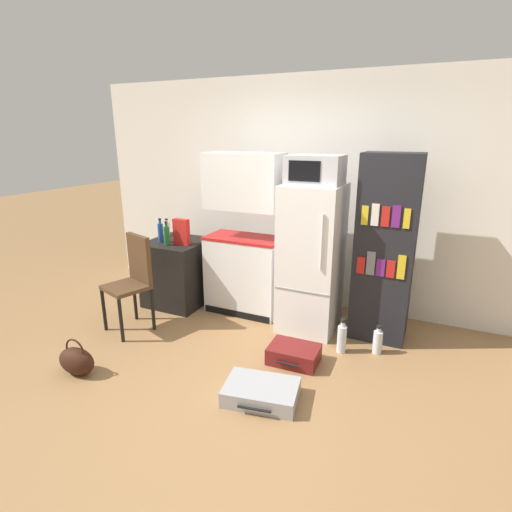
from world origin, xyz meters
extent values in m
plane|color=olive|center=(0.00, 0.00, 0.00)|extent=(24.00, 24.00, 0.00)
cube|color=white|center=(0.20, 2.00, 1.33)|extent=(6.40, 0.10, 2.66)
cube|color=black|center=(-1.53, 1.25, 0.39)|extent=(0.67, 0.70, 0.78)
cube|color=white|center=(-0.68, 1.37, 0.43)|extent=(0.86, 0.45, 0.87)
cube|color=#B21E1E|center=(-0.68, 1.37, 0.88)|extent=(0.88, 0.46, 0.03)
cube|color=white|center=(-0.68, 1.37, 1.52)|extent=(0.86, 0.38, 0.60)
cube|color=black|center=(-0.68, 1.15, 0.04)|extent=(0.82, 0.01, 0.08)
cube|color=white|center=(0.13, 1.29, 0.77)|extent=(0.58, 0.62, 1.54)
cube|color=gray|center=(0.13, 0.98, 0.52)|extent=(0.56, 0.01, 0.01)
cylinder|color=silver|center=(0.32, 0.97, 1.05)|extent=(0.02, 0.02, 0.54)
cube|color=#B7B7BC|center=(0.13, 1.29, 1.68)|extent=(0.53, 0.39, 0.28)
cube|color=black|center=(0.09, 1.10, 1.68)|extent=(0.31, 0.01, 0.19)
cube|color=black|center=(0.84, 1.40, 0.93)|extent=(0.55, 0.40, 1.85)
cube|color=red|center=(0.66, 1.19, 0.80)|extent=(0.08, 0.01, 0.16)
cube|color=slate|center=(0.75, 1.19, 0.84)|extent=(0.08, 0.01, 0.23)
cube|color=#661E75|center=(0.84, 1.19, 0.80)|extent=(0.08, 0.01, 0.17)
cube|color=red|center=(0.93, 1.19, 0.80)|extent=(0.08, 0.01, 0.17)
cube|color=gold|center=(1.02, 1.19, 0.84)|extent=(0.07, 0.01, 0.23)
cube|color=gold|center=(0.66, 1.19, 1.29)|extent=(0.06, 0.01, 0.18)
cube|color=silver|center=(0.75, 1.19, 1.30)|extent=(0.07, 0.01, 0.20)
cube|color=red|center=(0.84, 1.19, 1.29)|extent=(0.07, 0.01, 0.18)
cube|color=#661E75|center=(0.93, 1.19, 1.30)|extent=(0.07, 0.01, 0.20)
cube|color=gold|center=(1.02, 1.19, 1.29)|extent=(0.06, 0.01, 0.18)
cylinder|color=white|center=(-1.80, 1.43, 0.87)|extent=(0.07, 0.07, 0.17)
cylinder|color=white|center=(-1.80, 1.43, 0.97)|extent=(0.03, 0.03, 0.03)
cylinder|color=black|center=(-1.80, 1.43, 0.99)|extent=(0.04, 0.04, 0.02)
cylinder|color=#1E6028|center=(-1.53, 1.06, 0.89)|extent=(0.07, 0.07, 0.22)
cylinder|color=#1E6028|center=(-1.53, 1.06, 1.02)|extent=(0.03, 0.03, 0.04)
cylinder|color=black|center=(-1.53, 1.06, 1.05)|extent=(0.03, 0.03, 0.02)
cylinder|color=#1E47A3|center=(-1.67, 1.14, 0.90)|extent=(0.06, 0.06, 0.22)
cylinder|color=#1E47A3|center=(-1.67, 1.14, 1.03)|extent=(0.03, 0.03, 0.04)
cylinder|color=black|center=(-1.67, 1.14, 1.06)|extent=(0.03, 0.03, 0.02)
cylinder|color=silver|center=(-1.52, 1.26, 0.80)|extent=(0.12, 0.12, 0.03)
cube|color=red|center=(-1.39, 1.15, 0.93)|extent=(0.19, 0.07, 0.30)
cylinder|color=black|center=(-1.81, 0.29, 0.23)|extent=(0.04, 0.04, 0.47)
cylinder|color=black|center=(-1.47, 0.17, 0.23)|extent=(0.04, 0.04, 0.47)
cylinder|color=black|center=(-1.69, 0.63, 0.23)|extent=(0.04, 0.04, 0.47)
cylinder|color=black|center=(-1.35, 0.51, 0.23)|extent=(0.04, 0.04, 0.47)
cube|color=#4C331E|center=(-1.58, 0.40, 0.49)|extent=(0.51, 0.51, 0.04)
cube|color=#4C331E|center=(-1.52, 0.57, 0.76)|extent=(0.38, 0.17, 0.51)
cube|color=#99999E|center=(0.18, -0.07, 0.06)|extent=(0.63, 0.48, 0.13)
cylinder|color=black|center=(0.22, -0.28, 0.06)|extent=(0.26, 0.06, 0.02)
cube|color=maroon|center=(0.23, 0.55, 0.08)|extent=(0.46, 0.34, 0.15)
cylinder|color=black|center=(0.23, 0.37, 0.08)|extent=(0.20, 0.03, 0.02)
ellipsoid|color=#33190F|center=(-1.43, -0.43, 0.12)|extent=(0.36, 0.20, 0.24)
torus|color=#33190F|center=(-1.43, -0.43, 0.23)|extent=(0.21, 0.02, 0.21)
cylinder|color=silver|center=(0.58, 0.91, 0.13)|extent=(0.09, 0.09, 0.27)
cylinder|color=silver|center=(0.58, 0.91, 0.29)|extent=(0.04, 0.04, 0.05)
cylinder|color=black|center=(0.58, 0.91, 0.33)|extent=(0.05, 0.05, 0.03)
cylinder|color=silver|center=(0.90, 1.03, 0.11)|extent=(0.09, 0.09, 0.22)
cylinder|color=silver|center=(0.90, 1.03, 0.24)|extent=(0.04, 0.04, 0.04)
cylinder|color=black|center=(0.90, 1.03, 0.27)|extent=(0.05, 0.05, 0.02)
camera|label=1|loc=(1.28, -2.53, 2.02)|focal=28.00mm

